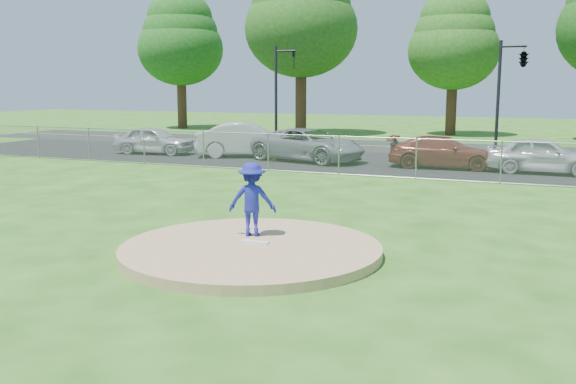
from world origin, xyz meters
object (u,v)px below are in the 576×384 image
(traffic_signal_left, at_px, (280,86))
(tree_left, at_px, (301,14))
(parked_car_pearl, at_px, (543,155))
(traffic_signal_center, at_px, (521,61))
(pitcher, at_px, (252,199))
(parked_car_silver, at_px, (154,140))
(parked_car_darkred, at_px, (444,152))
(tree_far_left, at_px, (180,38))
(parked_car_gray, at_px, (308,145))
(traffic_cone, at_px, (274,153))
(tree_center, at_px, (454,40))
(parked_car_white, at_px, (248,140))

(traffic_signal_left, bearing_deg, tree_left, 103.96)
(tree_left, relative_size, parked_car_pearl, 2.97)
(traffic_signal_center, relative_size, pitcher, 3.47)
(tree_left, height_order, parked_car_silver, tree_left)
(traffic_signal_left, height_order, pitcher, traffic_signal_left)
(pitcher, distance_m, parked_car_darkred, 14.89)
(traffic_signal_center, relative_size, parked_car_darkred, 1.23)
(tree_far_left, xyz_separation_m, parked_car_darkred, (23.44, -17.43, -6.39))
(tree_left, xyz_separation_m, parked_car_gray, (6.35, -15.31, -7.49))
(parked_car_silver, distance_m, parked_car_gray, 8.27)
(traffic_signal_center, xyz_separation_m, parked_car_pearl, (1.35, -6.63, -3.88))
(traffic_signal_center, height_order, parked_car_gray, traffic_signal_center)
(tree_left, distance_m, parked_car_gray, 18.19)
(tree_left, relative_size, parked_car_gray, 2.34)
(tree_left, height_order, traffic_cone, tree_left)
(tree_far_left, height_order, parked_car_gray, tree_far_left)
(traffic_cone, relative_size, parked_car_silver, 0.17)
(tree_far_left, distance_m, tree_left, 11.24)
(traffic_signal_center, height_order, parked_car_darkred, traffic_signal_center)
(traffic_signal_center, distance_m, parked_car_pearl, 7.80)
(tree_center, relative_size, parked_car_silver, 2.43)
(traffic_cone, bearing_deg, parked_car_silver, 177.48)
(parked_car_gray, bearing_deg, parked_car_white, 94.96)
(parked_car_silver, distance_m, parked_car_darkred, 14.36)
(parked_car_silver, relative_size, parked_car_white, 0.82)
(tree_left, xyz_separation_m, parked_car_silver, (-1.92, -15.37, -7.54))
(traffic_signal_left, relative_size, parked_car_gray, 1.05)
(pitcher, height_order, parked_car_white, pitcher)
(pitcher, relative_size, parked_car_silver, 0.40)
(tree_center, distance_m, parked_car_silver, 22.65)
(traffic_cone, height_order, parked_car_darkred, parked_car_darkred)
(traffic_signal_center, height_order, parked_car_pearl, traffic_signal_center)
(tree_far_left, relative_size, tree_left, 0.86)
(parked_car_pearl, bearing_deg, tree_far_left, 58.39)
(tree_center, height_order, traffic_signal_left, tree_center)
(traffic_cone, bearing_deg, parked_car_white, 152.99)
(parked_car_silver, bearing_deg, parked_car_darkred, -95.54)
(traffic_signal_left, distance_m, traffic_signal_center, 12.79)
(traffic_signal_left, height_order, traffic_cone, traffic_signal_left)
(pitcher, relative_size, parked_car_pearl, 0.38)
(tree_far_left, distance_m, parked_car_darkred, 29.90)
(traffic_signal_center, bearing_deg, traffic_cone, -146.78)
(traffic_signal_left, relative_size, parked_car_white, 1.13)
(tree_far_left, height_order, traffic_signal_left, tree_far_left)
(traffic_cone, bearing_deg, parked_car_gray, 12.86)
(tree_center, xyz_separation_m, parked_car_pearl, (6.32, -18.63, -5.74))
(tree_center, xyz_separation_m, traffic_cone, (-5.21, -18.67, -6.11))
(traffic_signal_left, xyz_separation_m, parked_car_white, (0.78, -5.76, -2.53))
(tree_left, height_order, parked_car_gray, tree_left)
(traffic_signal_center, xyz_separation_m, parked_car_white, (-11.95, -5.76, -3.78))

